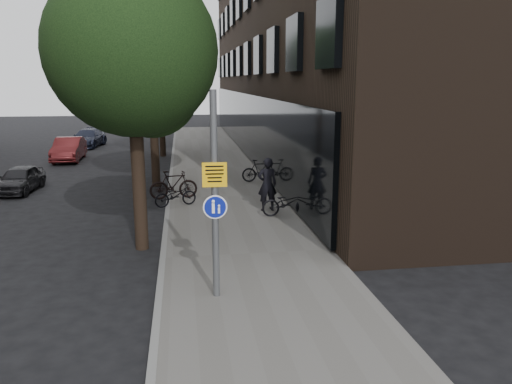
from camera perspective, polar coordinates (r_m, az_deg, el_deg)
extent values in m
plane|color=black|center=(10.16, 0.44, -14.01)|extent=(120.00, 120.00, 0.00)
cube|color=#5D5B56|center=(19.57, -3.36, -0.67)|extent=(4.50, 60.00, 0.12)
cube|color=slate|center=(19.50, -9.96, -0.87)|extent=(0.15, 60.00, 0.13)
cube|color=black|center=(32.82, 9.82, 20.25)|extent=(12.00, 40.00, 18.00)
cylinder|color=black|center=(13.84, -13.18, -0.03)|extent=(0.36, 0.36, 3.20)
sphere|color=black|center=(13.54, -13.99, 15.43)|extent=(4.40, 4.40, 4.40)
sphere|color=black|center=(14.29, -11.85, 11.35)|extent=(2.64, 2.64, 2.64)
cylinder|color=black|center=(22.20, -11.49, 4.73)|extent=(0.36, 0.36, 3.20)
sphere|color=black|center=(22.02, -11.92, 14.31)|extent=(5.00, 5.00, 5.00)
sphere|color=black|center=(22.79, -10.66, 11.78)|extent=(3.00, 3.00, 3.00)
cylinder|color=black|center=(31.13, -10.68, 6.97)|extent=(0.36, 0.36, 3.20)
sphere|color=black|center=(31.00, -10.97, 13.79)|extent=(5.00, 5.00, 5.00)
sphere|color=black|center=(31.78, -10.10, 11.99)|extent=(3.00, 3.00, 3.00)
cylinder|color=#595B5E|center=(10.11, -4.73, -0.58)|extent=(0.14, 0.14, 4.27)
cube|color=#D69D0B|center=(10.01, -4.78, 2.07)|extent=(0.49, 0.04, 0.49)
cylinder|color=navy|center=(10.15, -4.71, -1.62)|extent=(0.44, 0.03, 0.44)
cylinder|color=white|center=(10.15, -4.71, -1.62)|extent=(0.49, 0.03, 0.49)
imported|color=black|center=(17.21, 1.30, 0.88)|extent=(0.70, 0.48, 1.86)
imported|color=black|center=(16.66, 3.61, -1.23)|extent=(1.72, 0.61, 0.90)
imported|color=black|center=(22.27, 0.49, 2.45)|extent=(1.67, 0.52, 1.00)
imported|color=black|center=(18.15, -9.19, -0.36)|extent=(1.63, 1.03, 0.81)
imported|color=black|center=(19.28, -9.40, 0.83)|extent=(1.88, 0.79, 1.09)
imported|color=black|center=(22.97, -25.37, 1.35)|extent=(1.52, 3.28, 1.09)
imported|color=maroon|center=(30.88, -20.61, 4.60)|extent=(1.52, 4.10, 1.34)
imported|color=#1C2032|center=(37.02, -18.63, 5.87)|extent=(2.30, 4.44, 1.23)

